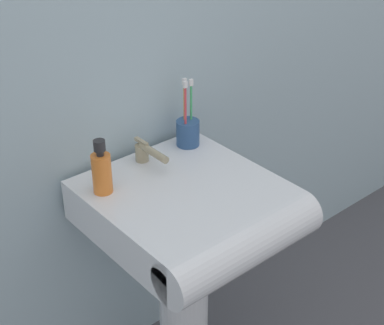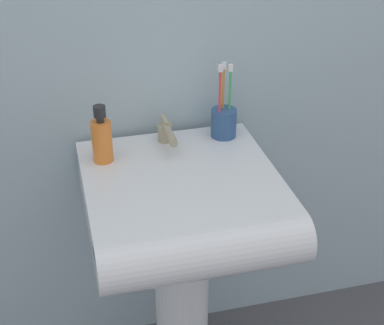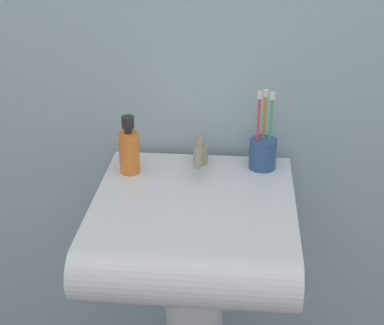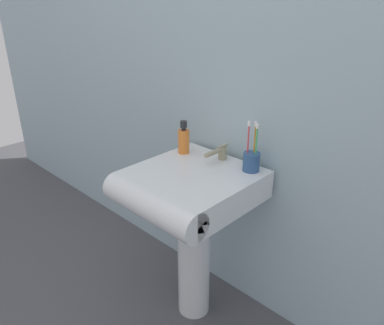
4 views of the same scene
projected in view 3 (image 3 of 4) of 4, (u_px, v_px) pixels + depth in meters
sink_basin at (193, 229)px, 1.43m from camera, size 0.49×0.54×0.13m
faucet at (200, 154)px, 1.58m from camera, size 0.04×0.15×0.07m
toothbrush_cup at (263, 152)px, 1.57m from camera, size 0.07×0.07×0.22m
soap_bottle at (129, 150)px, 1.54m from camera, size 0.05×0.05×0.16m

